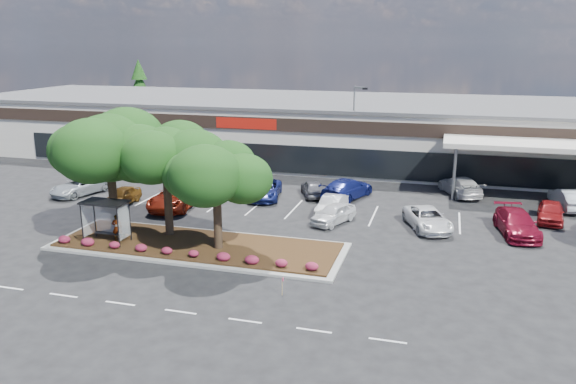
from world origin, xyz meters
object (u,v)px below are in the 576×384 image
(light_pole, at_px, (354,139))
(car_0, at_px, (79,186))
(car_1, at_px, (121,196))
(survey_stake, at_px, (283,284))

(light_pole, bearing_deg, car_0, -150.21)
(light_pole, xyz_separation_m, car_1, (-15.81, -13.55, -3.02))
(survey_stake, relative_size, car_1, 0.24)
(light_pole, xyz_separation_m, car_0, (-20.75, -11.88, -3.00))
(survey_stake, xyz_separation_m, car_0, (-21.49, 13.73, 0.08))
(survey_stake, height_order, car_0, car_0)
(survey_stake, xyz_separation_m, car_1, (-16.55, 12.05, 0.06))
(car_0, relative_size, car_1, 1.26)
(car_0, xyz_separation_m, car_1, (4.94, -1.67, -0.02))
(car_1, bearing_deg, car_0, 161.64)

